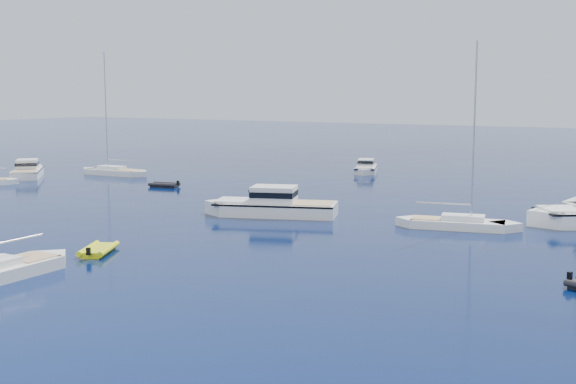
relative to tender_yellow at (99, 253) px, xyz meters
The scene contains 7 objects.
motor_cruiser_centre 17.84m from the tender_yellow, 84.99° to the left, with size 3.61×11.80×3.10m, color silver, non-canonical shape.
motor_cruiser_far_l 46.78m from the tender_yellow, 145.52° to the left, with size 3.12×10.18×2.67m, color silver, non-canonical shape.
motor_cruiser_horizon 51.81m from the tender_yellow, 96.38° to the left, with size 2.54×8.29×2.18m, color silver, non-canonical shape.
sailboat_centre 25.92m from the tender_yellow, 50.35° to the left, with size 2.51×9.66×14.20m, color white, non-canonical shape.
sailboat_far_l 45.34m from the tender_yellow, 133.03° to the left, with size 2.73×10.50×15.43m, color silver, non-canonical shape.
tender_yellow is the anchor object (origin of this frame).
tender_grey_far 32.83m from the tender_yellow, 123.43° to the left, with size 1.82×3.25×0.95m, color black, non-canonical shape.
Camera 1 is at (29.82, -20.72, 10.00)m, focal length 46.09 mm.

